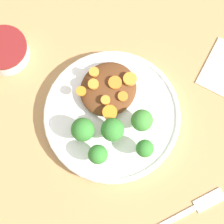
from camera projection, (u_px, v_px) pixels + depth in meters
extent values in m
plane|color=tan|center=(112.00, 117.00, 0.75)|extent=(4.00, 4.00, 0.00)
cylinder|color=white|center=(112.00, 115.00, 0.74)|extent=(0.27, 0.27, 0.02)
torus|color=white|center=(112.00, 114.00, 0.73)|extent=(0.27, 0.27, 0.01)
cylinder|color=silver|center=(5.00, 51.00, 0.77)|extent=(0.10, 0.10, 0.04)
cylinder|color=maroon|center=(2.00, 47.00, 0.75)|extent=(0.10, 0.10, 0.01)
cylinder|color=white|center=(3.00, 49.00, 0.76)|extent=(0.08, 0.08, 0.01)
ellipsoid|color=#5B3319|center=(108.00, 89.00, 0.73)|extent=(0.12, 0.11, 0.03)
cylinder|color=#7FA85B|center=(84.00, 132.00, 0.71)|extent=(0.02, 0.02, 0.02)
sphere|color=#337A2D|center=(83.00, 130.00, 0.69)|extent=(0.04, 0.04, 0.04)
cylinder|color=#7FA85B|center=(144.00, 150.00, 0.70)|extent=(0.01, 0.01, 0.02)
sphere|color=#337A2D|center=(145.00, 148.00, 0.68)|extent=(0.03, 0.03, 0.03)
cylinder|color=#7FA85B|center=(98.00, 156.00, 0.70)|extent=(0.01, 0.01, 0.02)
sphere|color=#337A2D|center=(98.00, 154.00, 0.68)|extent=(0.04, 0.04, 0.04)
cylinder|color=#759E51|center=(112.00, 133.00, 0.71)|extent=(0.01, 0.01, 0.03)
sphere|color=#337A2D|center=(112.00, 130.00, 0.69)|extent=(0.04, 0.04, 0.04)
cylinder|color=#759E51|center=(141.00, 123.00, 0.71)|extent=(0.01, 0.01, 0.02)
sphere|color=#3D8433|center=(142.00, 120.00, 0.69)|extent=(0.04, 0.04, 0.04)
cylinder|color=orange|center=(93.00, 84.00, 0.72)|extent=(0.02, 0.02, 0.01)
cylinder|color=orange|center=(94.00, 72.00, 0.72)|extent=(0.02, 0.02, 0.01)
cylinder|color=orange|center=(115.00, 83.00, 0.72)|extent=(0.03, 0.03, 0.01)
cylinder|color=orange|center=(111.00, 113.00, 0.70)|extent=(0.03, 0.03, 0.01)
cylinder|color=orange|center=(130.00, 79.00, 0.72)|extent=(0.03, 0.03, 0.01)
cylinder|color=orange|center=(105.00, 100.00, 0.71)|extent=(0.02, 0.02, 0.01)
cylinder|color=orange|center=(81.00, 91.00, 0.71)|extent=(0.02, 0.02, 0.00)
cylinder|color=orange|center=(121.00, 95.00, 0.71)|extent=(0.02, 0.02, 0.00)
cube|color=silver|center=(209.00, 200.00, 0.70)|extent=(0.06, 0.05, 0.01)
cube|color=beige|center=(224.00, 68.00, 0.78)|extent=(0.13, 0.09, 0.01)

